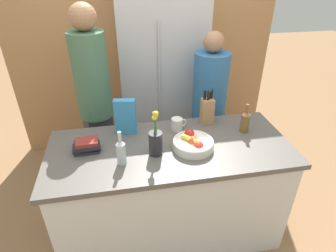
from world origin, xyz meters
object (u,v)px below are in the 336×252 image
(knife_block, at_px, (207,110))
(flower_vase, at_px, (156,140))
(refrigerator, at_px, (161,77))
(bottle_vinegar, at_px, (245,121))
(coffee_mug, at_px, (177,124))
(bottle_oil, at_px, (121,151))
(book_stack, at_px, (87,146))
(person_at_sink, at_px, (95,97))
(person_in_blue, at_px, (209,105))
(cereal_box, at_px, (125,117))
(fruit_bowl, at_px, (193,143))

(knife_block, bearing_deg, flower_vase, -143.24)
(refrigerator, distance_m, bottle_vinegar, 1.20)
(coffee_mug, distance_m, bottle_oil, 0.59)
(refrigerator, relative_size, flower_vase, 5.66)
(book_stack, bearing_deg, person_at_sink, 85.38)
(book_stack, relative_size, person_in_blue, 0.13)
(cereal_box, bearing_deg, book_stack, -146.19)
(knife_block, height_order, bottle_oil, knife_block)
(fruit_bowl, relative_size, person_in_blue, 0.19)
(flower_vase, bearing_deg, fruit_bowl, 4.50)
(coffee_mug, relative_size, bottle_vinegar, 0.54)
(book_stack, height_order, bottle_vinegar, bottle_vinegar)
(knife_block, distance_m, coffee_mug, 0.28)
(flower_vase, bearing_deg, bottle_vinegar, 13.19)
(book_stack, bearing_deg, refrigerator, 57.36)
(coffee_mug, bearing_deg, person_at_sink, 147.63)
(fruit_bowl, xyz_separation_m, person_at_sink, (-0.72, 0.69, 0.11))
(knife_block, distance_m, flower_vase, 0.61)
(coffee_mug, distance_m, book_stack, 0.72)
(fruit_bowl, relative_size, knife_block, 1.00)
(fruit_bowl, distance_m, cereal_box, 0.57)
(refrigerator, height_order, bottle_oil, refrigerator)
(flower_vase, xyz_separation_m, person_in_blue, (0.62, 0.71, -0.13))
(bottle_oil, bearing_deg, cereal_box, 82.31)
(refrigerator, relative_size, bottle_vinegar, 8.24)
(cereal_box, xyz_separation_m, coffee_mug, (0.41, -0.03, -0.09))
(cereal_box, relative_size, book_stack, 1.40)
(flower_vase, distance_m, person_at_sink, 0.84)
(bottle_vinegar, distance_m, person_at_sink, 1.30)
(refrigerator, relative_size, knife_block, 6.59)
(flower_vase, distance_m, book_stack, 0.51)
(cereal_box, distance_m, person_in_blue, 0.91)
(flower_vase, bearing_deg, bottle_oil, -164.91)
(cereal_box, height_order, person_in_blue, person_in_blue)
(refrigerator, bearing_deg, knife_block, -74.85)
(cereal_box, distance_m, bottle_vinegar, 0.95)
(bottle_vinegar, xyz_separation_m, person_in_blue, (-0.12, 0.53, -0.11))
(knife_block, xyz_separation_m, flower_vase, (-0.49, -0.36, -0.00))
(refrigerator, distance_m, person_in_blue, 0.68)
(fruit_bowl, height_order, bottle_oil, bottle_oil)
(book_stack, bearing_deg, bottle_vinegar, 2.20)
(refrigerator, distance_m, cereal_box, 1.03)
(refrigerator, distance_m, coffee_mug, 0.97)
(person_in_blue, bearing_deg, bottle_vinegar, -77.32)
(person_at_sink, bearing_deg, refrigerator, 13.23)
(fruit_bowl, bearing_deg, knife_block, 58.70)
(flower_vase, relative_size, person_in_blue, 0.22)
(bottle_vinegar, height_order, person_in_blue, person_in_blue)
(bottle_oil, height_order, person_in_blue, person_in_blue)
(flower_vase, xyz_separation_m, cereal_box, (-0.19, 0.32, 0.03))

